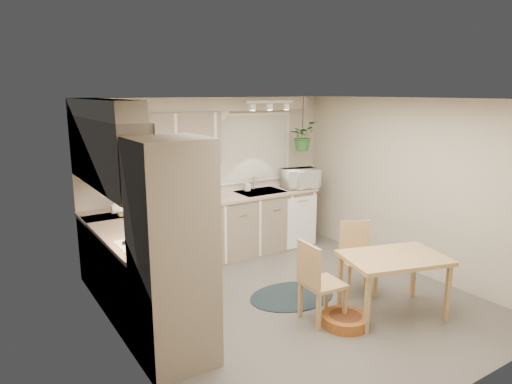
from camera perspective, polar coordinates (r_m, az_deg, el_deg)
floor at (r=5.67m, az=4.75°, el=-13.49°), size 4.20×4.20×0.00m
ceiling at (r=5.10m, az=5.24°, el=11.52°), size 4.20×4.20×0.00m
wall_back at (r=7.00m, az=-5.61°, el=1.88°), size 4.00×0.04×2.40m
wall_front at (r=3.90m, az=24.42°, el=-7.86°), size 4.00×0.04×2.40m
wall_left at (r=4.37m, az=-16.31°, el=-5.08°), size 0.04×4.20×2.40m
wall_right at (r=6.65m, az=18.73°, el=0.72°), size 0.04×4.20×2.40m
base_cab_left at (r=5.49m, az=-15.49°, el=-9.69°), size 0.60×1.85×0.90m
base_cab_back at (r=6.83m, az=-5.81°, el=-4.88°), size 3.60×0.60×0.90m
counter_left at (r=5.34m, az=-15.68°, el=-5.00°), size 0.64×1.89×0.04m
counter_back at (r=6.70m, az=-5.85°, el=-1.06°), size 3.64×0.64×0.04m
oven_stack at (r=4.18m, az=-10.37°, el=-7.74°), size 0.65×0.65×2.10m
wall_oven_face at (r=4.31m, az=-6.41°, el=-7.02°), size 0.02×0.56×0.58m
upper_cab_left at (r=5.23m, az=-18.09°, el=4.66°), size 0.35×2.00×0.75m
upper_cab_back at (r=6.35m, az=-13.07°, el=6.24°), size 2.00×0.35×0.75m
soffit_left at (r=5.19m, az=-18.71°, el=9.84°), size 0.30×2.00×0.20m
soffit_back at (r=6.66m, az=-6.76°, el=10.85°), size 3.60×0.30×0.20m
cooktop at (r=4.81m, az=-13.50°, el=-6.49°), size 0.52×0.58×0.02m
range_hood at (r=4.68m, az=-14.02°, el=-1.25°), size 0.40×0.60×0.14m
window_blinds at (r=7.25m, az=-0.63°, el=5.51°), size 1.40×0.02×1.00m
window_frame at (r=7.26m, az=-0.67°, el=5.52°), size 1.50×0.02×1.10m
sink at (r=7.15m, az=0.54°, el=-0.28°), size 0.70×0.48×0.10m
dishwasher_front at (r=7.37m, az=5.77°, el=-3.77°), size 0.58×0.02×0.83m
track_light_bar at (r=6.77m, az=1.75°, el=11.20°), size 0.80×0.04×0.04m
wall_clock at (r=6.93m, az=-4.55°, el=9.96°), size 0.30×0.03×0.30m
dining_table at (r=5.46m, az=16.69°, el=-11.09°), size 1.27×1.02×0.70m
chair_left at (r=5.11m, az=8.39°, el=-10.98°), size 0.47×0.47×0.91m
chair_back at (r=5.88m, az=12.71°, el=-8.15°), size 0.55×0.55×0.88m
braided_rug at (r=5.80m, az=4.51°, el=-12.85°), size 1.17×0.93×0.01m
pet_bed at (r=5.22m, az=11.07°, el=-15.45°), size 0.52×0.52×0.12m
microwave at (r=7.44m, az=5.57°, el=1.97°), size 0.62×0.42×0.38m
soap_bottle at (r=7.18m, az=-1.14°, el=0.44°), size 0.10×0.19×0.09m
hanging_plant at (r=7.37m, az=5.82°, el=6.58°), size 0.57×0.59×0.36m
coffee_maker at (r=6.29m, az=-13.95°, el=-0.46°), size 0.23×0.27×0.34m
toaster at (r=6.46m, az=-10.68°, el=-0.72°), size 0.32×0.22×0.18m
knife_block at (r=6.69m, az=-6.61°, el=-0.01°), size 0.10×0.10×0.20m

